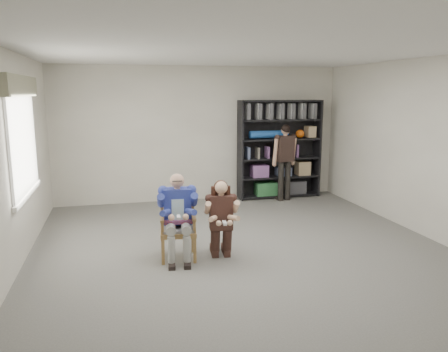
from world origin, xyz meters
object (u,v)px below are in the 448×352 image
object	(u,v)px
kneeling_woman	(221,220)
bookshelf	(279,149)
standing_man	(285,163)
seated_man	(178,216)
armchair	(178,226)

from	to	relation	value
kneeling_woman	bookshelf	distance (m)	3.85
bookshelf	standing_man	world-z (taller)	bookshelf
kneeling_woman	standing_man	size ratio (longest dim) A/B	0.68
seated_man	standing_man	bearing A→B (deg)	52.31
armchair	seated_man	xyz separation A→B (m)	(0.00, 0.00, 0.14)
armchair	seated_man	distance (m)	0.14
armchair	kneeling_woman	bearing A→B (deg)	-5.60
armchair	standing_man	world-z (taller)	standing_man
seated_man	bookshelf	bearing A→B (deg)	55.44
armchair	bookshelf	world-z (taller)	bookshelf
armchair	bookshelf	xyz separation A→B (m)	(2.65, 3.08, 0.59)
kneeling_woman	bookshelf	world-z (taller)	bookshelf
kneeling_woman	standing_man	distance (m)	3.56
armchair	seated_man	world-z (taller)	seated_man
armchair	standing_man	size ratio (longest dim) A/B	0.57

